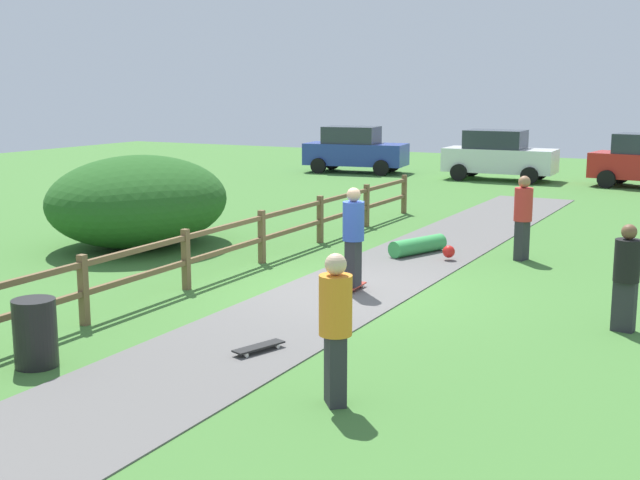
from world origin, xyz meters
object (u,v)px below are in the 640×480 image
(bush_large, at_px, (139,201))
(bystander_black, at_px, (626,273))
(skater_fallen, at_px, (420,246))
(trash_bin, at_px, (35,333))
(skater_riding, at_px, (353,234))
(bystander_red, at_px, (523,214))
(skateboard_loose, at_px, (259,347))
(parked_car_white, at_px, (499,155))
(bystander_orange, at_px, (335,322))
(parked_car_blue, at_px, (355,150))

(bush_large, xyz_separation_m, bystander_black, (10.80, -1.93, -0.15))
(bush_large, relative_size, skater_fallen, 2.95)
(trash_bin, distance_m, skater_riding, 5.90)
(bystander_red, bearing_deg, bystander_black, -58.83)
(bush_large, height_order, skater_fallen, bush_large)
(bush_large, relative_size, trash_bin, 4.98)
(skateboard_loose, relative_size, parked_car_white, 0.19)
(trash_bin, height_order, bystander_orange, bystander_orange)
(skateboard_loose, xyz_separation_m, parked_car_white, (-3.10, 22.41, 0.87))
(skateboard_loose, relative_size, bystander_red, 0.46)
(bush_large, xyz_separation_m, parked_car_blue, (-2.70, 17.04, -0.07))
(skateboard_loose, relative_size, bystander_orange, 0.46)
(bush_large, relative_size, parked_car_blue, 1.02)
(bush_large, height_order, trash_bin, bush_large)
(parked_car_white, bearing_deg, bystander_orange, -78.33)
(skater_riding, xyz_separation_m, bystander_black, (4.61, -0.28, -0.17))
(skateboard_loose, distance_m, parked_car_white, 22.64)
(bystander_red, xyz_separation_m, bystander_orange, (0.19, -9.05, 0.00))
(skater_fallen, distance_m, parked_car_blue, 17.46)
(trash_bin, bearing_deg, parked_car_white, 91.95)
(bystander_red, relative_size, bystander_black, 1.10)
(bystander_orange, bearing_deg, bush_large, 141.78)
(skater_riding, height_order, bystander_red, skater_riding)
(skater_fallen, height_order, parked_car_blue, parked_car_blue)
(bystander_orange, height_order, parked_car_white, parked_car_white)
(bystander_black, distance_m, parked_car_white, 20.35)
(bush_large, xyz_separation_m, bystander_red, (8.12, 2.50, -0.05))
(trash_bin, distance_m, skater_fallen, 9.33)
(bush_large, relative_size, parked_car_white, 1.05)
(bush_large, bearing_deg, trash_bin, -59.30)
(bystander_black, distance_m, parked_car_blue, 23.28)
(bush_large, relative_size, bystander_orange, 2.52)
(trash_bin, bearing_deg, skateboard_loose, 38.67)
(bush_large, relative_size, skateboard_loose, 5.45)
(bystander_black, height_order, parked_car_blue, parked_car_blue)
(skater_fallen, bearing_deg, skater_riding, -88.10)
(skater_riding, relative_size, bystander_orange, 1.04)
(trash_bin, distance_m, parked_car_white, 24.25)
(parked_car_white, distance_m, parked_car_blue, 6.14)
(skater_fallen, relative_size, parked_car_white, 0.36)
(trash_bin, height_order, bystander_red, bystander_red)
(skateboard_loose, bearing_deg, parked_car_blue, 112.42)
(skater_riding, bearing_deg, skateboard_loose, -84.59)
(bystander_red, distance_m, bystander_orange, 9.05)
(bystander_red, height_order, bystander_orange, same)
(bystander_black, bearing_deg, skater_fallen, 140.57)
(bush_large, height_order, parked_car_white, bush_large)
(skater_riding, bearing_deg, bystander_orange, -66.56)
(parked_car_white, bearing_deg, skateboard_loose, -82.12)
(trash_bin, relative_size, bystander_red, 0.51)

